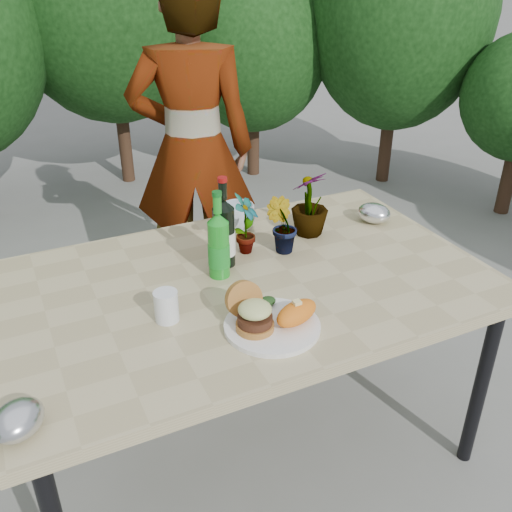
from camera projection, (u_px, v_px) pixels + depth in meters
name	position (u px, v px, depth m)	size (l,w,h in m)	color
ground	(247.00, 442.00, 2.25)	(80.00, 80.00, 0.00)	slate
patio_table	(246.00, 294.00, 1.91)	(1.60, 1.00, 0.75)	tan
shrub_hedge	(91.00, 50.00, 3.11)	(6.85, 5.20, 2.35)	#382316
dinner_plate	(272.00, 326.00, 1.64)	(0.28, 0.28, 0.01)	white
burger_stack	(252.00, 312.00, 1.61)	(0.11, 0.16, 0.11)	#B7722D
sweet_potato	(297.00, 313.00, 1.64)	(0.15, 0.08, 0.06)	orange
grilled_veg	(263.00, 303.00, 1.71)	(0.08, 0.05, 0.03)	olive
wine_bottle	(224.00, 234.00, 1.92)	(0.08, 0.08, 0.32)	black
sparkling_water	(219.00, 246.00, 1.86)	(0.07, 0.07, 0.30)	#198E20
plastic_cup	(166.00, 306.00, 1.66)	(0.07, 0.07, 0.10)	silver
seedling_left	(245.00, 224.00, 2.00)	(0.12, 0.08, 0.22)	#245E20
seedling_mid	(282.00, 226.00, 2.01)	(0.11, 0.09, 0.20)	#265A1F
seedling_right	(310.00, 203.00, 2.13)	(0.14, 0.14, 0.25)	#245F20
blue_bowl	(238.00, 217.00, 2.19)	(0.13, 0.13, 0.11)	silver
foil_packet_left	(18.00, 420.00, 1.28)	(0.13, 0.11, 0.08)	#BBBDC2
foil_packet_right	(374.00, 213.00, 2.26)	(0.13, 0.11, 0.08)	silver
person	(193.00, 151.00, 2.78)	(0.61, 0.40, 1.67)	#95614A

